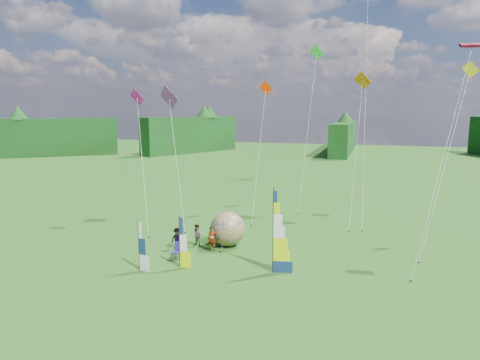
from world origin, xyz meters
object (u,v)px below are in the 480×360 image
(feather_banner_main, at_px, (273,232))
(spectator_a, at_px, (212,239))
(bol_inflatable, at_px, (227,229))
(side_banner_far, at_px, (139,246))
(spectator_b, at_px, (197,235))
(side_banner_left, at_px, (180,243))
(kite_whale, at_px, (366,92))
(spectator_d, at_px, (229,231))
(spectator_c, at_px, (177,239))
(camp_chair, at_px, (177,251))

(feather_banner_main, bearing_deg, spectator_a, 140.42)
(feather_banner_main, xyz_separation_m, bol_inflatable, (-4.43, 4.20, -1.30))
(feather_banner_main, height_order, spectator_a, feather_banner_main)
(side_banner_far, bearing_deg, spectator_b, 80.34)
(feather_banner_main, xyz_separation_m, spectator_b, (-6.54, 3.40, -1.77))
(side_banner_left, bearing_deg, kite_whale, 55.92)
(bol_inflatable, distance_m, spectator_d, 1.10)
(spectator_a, bearing_deg, bol_inflatable, 38.87)
(spectator_c, bearing_deg, camp_chair, -122.82)
(side_banner_far, bearing_deg, kite_whale, 62.64)
(spectator_c, xyz_separation_m, camp_chair, (0.91, -1.90, -0.22))
(side_banner_left, relative_size, bol_inflatable, 1.29)
(bol_inflatable, xyz_separation_m, spectator_a, (-0.67, -1.47, -0.40))
(spectator_b, height_order, spectator_d, spectator_b)
(bol_inflatable, relative_size, spectator_a, 1.45)
(bol_inflatable, xyz_separation_m, spectator_c, (-3.21, -1.89, -0.49))
(side_banner_far, xyz_separation_m, bol_inflatable, (3.65, 6.42, -0.29))
(spectator_c, distance_m, spectator_d, 4.15)
(side_banner_left, bearing_deg, spectator_b, 94.54)
(spectator_d, bearing_deg, bol_inflatable, 126.24)
(side_banner_left, height_order, camp_chair, side_banner_left)
(spectator_a, bearing_deg, spectator_b, 128.21)
(kite_whale, bearing_deg, feather_banner_main, -101.06)
(spectator_a, relative_size, spectator_c, 1.12)
(kite_whale, bearing_deg, spectator_a, -119.64)
(spectator_a, height_order, spectator_d, spectator_a)
(spectator_a, height_order, camp_chair, spectator_a)
(kite_whale, bearing_deg, spectator_b, -124.66)
(side_banner_left, distance_m, spectator_d, 6.37)
(feather_banner_main, height_order, kite_whale, kite_whale)
(feather_banner_main, height_order, side_banner_far, feather_banner_main)
(side_banner_left, relative_size, kite_whale, 0.14)
(feather_banner_main, distance_m, side_banner_left, 6.01)
(kite_whale, bearing_deg, spectator_c, -125.18)
(feather_banner_main, relative_size, spectator_c, 3.24)
(spectator_a, bearing_deg, side_banner_far, -147.84)
(side_banner_far, distance_m, spectator_c, 4.62)
(spectator_d, distance_m, kite_whale, 18.87)
(side_banner_far, height_order, spectator_d, side_banner_far)
(spectator_a, distance_m, spectator_c, 2.57)
(side_banner_left, height_order, spectator_d, side_banner_left)
(spectator_a, height_order, kite_whale, kite_whale)
(side_banner_far, height_order, spectator_c, side_banner_far)
(bol_inflatable, height_order, kite_whale, kite_whale)
(side_banner_left, height_order, spectator_a, side_banner_left)
(feather_banner_main, bearing_deg, spectator_c, 151.70)
(bol_inflatable, distance_m, kite_whale, 19.16)
(side_banner_left, bearing_deg, bol_inflatable, 70.45)
(camp_chair, distance_m, kite_whale, 23.33)
(side_banner_far, bearing_deg, camp_chair, 68.42)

